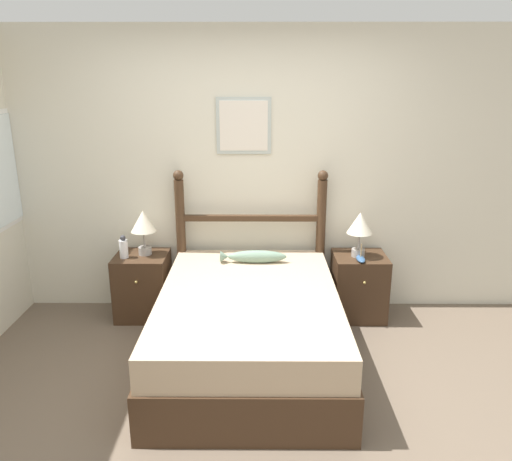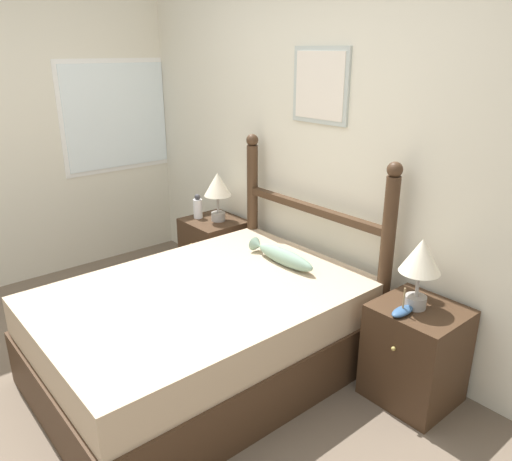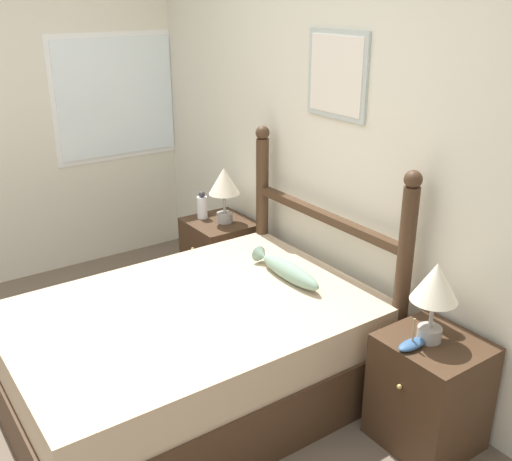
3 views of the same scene
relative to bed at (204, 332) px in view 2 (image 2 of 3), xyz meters
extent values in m
plane|color=brown|center=(-0.03, -0.66, -0.29)|extent=(16.00, 16.00, 0.00)
cube|color=beige|center=(-0.03, 1.07, 0.99)|extent=(6.40, 0.06, 2.55)
cube|color=#ADB7B2|center=(-0.06, 1.03, 1.42)|extent=(0.48, 0.02, 0.49)
cube|color=silver|center=(-0.06, 1.01, 1.42)|extent=(0.42, 0.01, 0.43)
cube|color=white|center=(-2.12, 0.54, 1.06)|extent=(0.01, 1.06, 1.01)
cube|color=white|center=(-2.11, 0.54, 1.06)|extent=(0.01, 0.98, 0.93)
cube|color=#3D2819|center=(0.00, 0.00, -0.11)|extent=(1.36, 1.93, 0.35)
cube|color=tan|center=(0.00, 0.00, 0.18)|extent=(1.32, 1.89, 0.23)
cylinder|color=#3D2819|center=(-0.64, 0.92, 0.34)|extent=(0.09, 0.09, 1.24)
sphere|color=#3D2819|center=(-0.64, 0.92, 1.00)|extent=(0.09, 0.09, 0.09)
cylinder|color=#3D2819|center=(0.64, 0.92, 0.34)|extent=(0.09, 0.09, 1.24)
sphere|color=#3D2819|center=(0.64, 0.92, 1.00)|extent=(0.09, 0.09, 0.09)
cube|color=#3D2819|center=(0.00, 0.92, 0.61)|extent=(1.27, 0.06, 0.05)
cube|color=#3D2819|center=(-0.98, 0.79, 0.01)|extent=(0.47, 0.44, 0.59)
sphere|color=tan|center=(-0.98, 0.56, 0.14)|extent=(0.02, 0.02, 0.02)
cube|color=#3D2819|center=(0.98, 0.79, 0.01)|extent=(0.47, 0.44, 0.59)
sphere|color=tan|center=(0.98, 0.56, 0.14)|extent=(0.02, 0.02, 0.02)
cylinder|color=gray|center=(-0.95, 0.81, 0.34)|extent=(0.12, 0.12, 0.07)
cylinder|color=gray|center=(-0.95, 0.81, 0.44)|extent=(0.02, 0.02, 0.15)
cone|color=beige|center=(-0.95, 0.81, 0.61)|extent=(0.22, 0.22, 0.19)
cylinder|color=gray|center=(0.96, 0.77, 0.34)|extent=(0.12, 0.12, 0.07)
cylinder|color=gray|center=(0.96, 0.77, 0.44)|extent=(0.02, 0.02, 0.15)
cone|color=beige|center=(0.96, 0.77, 0.61)|extent=(0.22, 0.22, 0.19)
cylinder|color=white|center=(-1.11, 0.72, 0.38)|extent=(0.08, 0.08, 0.16)
sphere|color=#333338|center=(-1.11, 0.72, 0.48)|extent=(0.05, 0.05, 0.05)
ellipsoid|color=#335684|center=(0.96, 0.65, 0.32)|extent=(0.07, 0.17, 0.04)
cylinder|color=#997F56|center=(0.96, 0.65, 0.40)|extent=(0.01, 0.01, 0.12)
ellipsoid|color=gray|center=(0.06, 0.62, 0.35)|extent=(0.50, 0.10, 0.11)
cone|color=gray|center=(-0.22, 0.62, 0.35)|extent=(0.07, 0.10, 0.10)
camera|label=1|loc=(0.07, -3.41, 1.81)|focal=35.00mm
camera|label=2|loc=(2.26, -1.48, 1.65)|focal=35.00mm
camera|label=3|loc=(2.50, -1.33, 1.86)|focal=42.00mm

